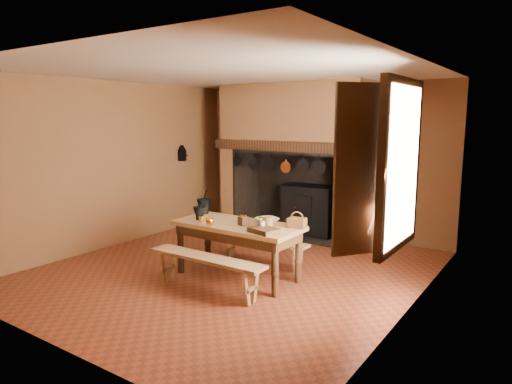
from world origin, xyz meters
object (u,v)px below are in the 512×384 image
coffee_grinder (244,220)px  mixing_bowl (267,221)px  iron_range (310,209)px  bench_front (206,266)px  wicker_basket (297,222)px  work_table (238,232)px

coffee_grinder → mixing_bowl: bearing=72.7°
iron_range → bench_front: bearing=-85.2°
coffee_grinder → wicker_basket: 0.71m
bench_front → coffee_grinder: size_ratio=9.35×
coffee_grinder → mixing_bowl: (0.20, 0.28, -0.03)m
iron_range → bench_front: iron_range is taller
work_table → iron_range: bearing=96.0°
coffee_grinder → bench_front: bearing=-84.6°
work_table → wicker_basket: (0.79, 0.24, 0.19)m
iron_range → mixing_bowl: size_ratio=5.40×
bench_front → mixing_bowl: bearing=69.9°
bench_front → wicker_basket: wicker_basket is taller
bench_front → wicker_basket: size_ratio=6.84×
work_table → coffee_grinder: bearing=-18.2°
wicker_basket → work_table: bearing=-170.6°
iron_range → bench_front: 3.33m
work_table → coffee_grinder: 0.24m
work_table → wicker_basket: size_ratio=7.24×
iron_range → work_table: (0.28, -2.66, 0.16)m
iron_range → mixing_bowl: 2.52m
work_table → mixing_bowl: mixing_bowl is taller
mixing_bowl → coffee_grinder: bearing=-124.9°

